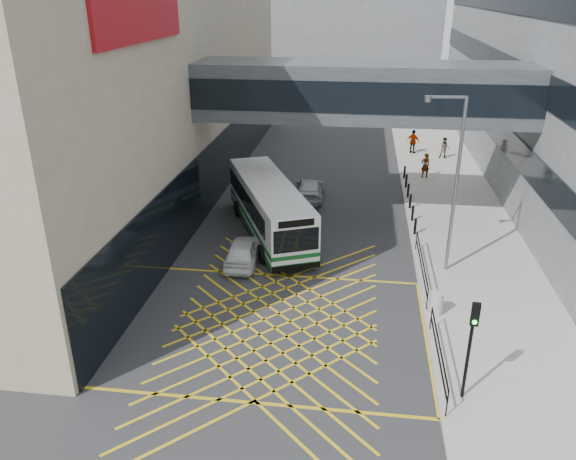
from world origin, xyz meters
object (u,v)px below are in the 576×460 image
at_px(bus, 269,206).
at_px(car_white, 243,251).
at_px(traffic_light, 471,337).
at_px(street_lamp, 453,176).
at_px(pedestrian_a, 425,165).
at_px(car_dark, 274,193).
at_px(litter_bin, 436,303).
at_px(pedestrian_c, 413,142).
at_px(car_silver, 309,188).
at_px(pedestrian_b, 445,148).

xyz_separation_m(bus, car_white, (-0.66, -3.87, -0.93)).
distance_m(traffic_light, street_lamp, 9.72).
bearing_deg(pedestrian_a, car_dark, 13.55).
bearing_deg(litter_bin, street_lamp, 79.75).
bearing_deg(pedestrian_c, car_dark, 86.27).
relative_size(car_white, pedestrian_c, 2.15).
relative_size(litter_bin, pedestrian_a, 0.55).
relative_size(car_silver, pedestrian_c, 2.31).
relative_size(bus, pedestrian_c, 5.57).
height_order(street_lamp, pedestrian_b, street_lamp).
height_order(car_white, traffic_light, traffic_light).
distance_m(pedestrian_a, pedestrian_b, 5.60).
bearing_deg(traffic_light, car_white, 140.48).
xyz_separation_m(pedestrian_a, pedestrian_c, (-0.39, 6.44, 0.07)).
distance_m(bus, pedestrian_c, 19.63).
bearing_deg(pedestrian_a, pedestrian_b, -129.11).
height_order(pedestrian_a, pedestrian_b, pedestrian_a).
bearing_deg(street_lamp, pedestrian_b, 77.66).
bearing_deg(litter_bin, pedestrian_b, 82.41).
distance_m(street_lamp, pedestrian_b, 20.29).
relative_size(car_dark, pedestrian_b, 2.60).
height_order(bus, traffic_light, traffic_light).
height_order(bus, pedestrian_b, bus).
xyz_separation_m(bus, litter_bin, (8.27, -7.74, -0.94)).
xyz_separation_m(litter_bin, pedestrian_c, (0.81, 25.13, 0.47)).
height_order(car_white, car_dark, car_dark).
bearing_deg(pedestrian_b, traffic_light, -92.92).
distance_m(car_white, car_silver, 10.05).
bearing_deg(car_silver, litter_bin, 113.39).
bearing_deg(car_silver, pedestrian_c, -125.18).
bearing_deg(pedestrian_c, litter_bin, 121.50).
xyz_separation_m(car_white, litter_bin, (8.94, -3.87, -0.01)).
distance_m(litter_bin, pedestrian_a, 18.74).
bearing_deg(pedestrian_b, street_lamp, -94.33).
relative_size(litter_bin, pedestrian_b, 0.59).
xyz_separation_m(car_silver, litter_bin, (6.59, -13.65, -0.04)).
height_order(traffic_light, pedestrian_c, traffic_light).
relative_size(traffic_light, pedestrian_b, 2.22).
height_order(litter_bin, pedestrian_c, pedestrian_c).
bearing_deg(pedestrian_c, traffic_light, 122.42).
xyz_separation_m(car_dark, pedestrian_c, (9.55, 12.63, 0.44)).
height_order(traffic_light, litter_bin, traffic_light).
height_order(bus, street_lamp, street_lamp).
xyz_separation_m(car_white, car_dark, (0.20, 8.63, 0.02)).
relative_size(pedestrian_a, pedestrian_c, 0.92).
bearing_deg(car_dark, bus, 89.40).
distance_m(car_dark, pedestrian_c, 15.84).
bearing_deg(street_lamp, litter_bin, -105.58).
height_order(traffic_light, pedestrian_b, traffic_light).
xyz_separation_m(car_dark, car_silver, (2.15, 1.14, 0.01)).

